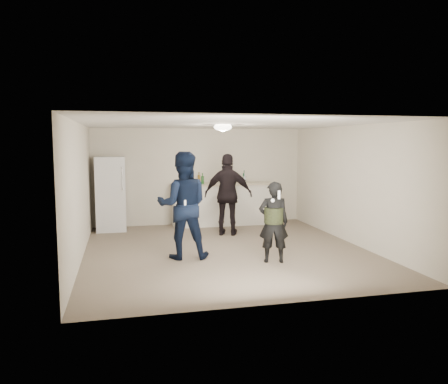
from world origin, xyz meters
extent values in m
plane|color=#6B5B4C|center=(0.00, 0.00, 0.00)|extent=(6.00, 6.00, 0.00)
plane|color=silver|center=(0.00, 0.00, 2.50)|extent=(6.00, 6.00, 0.00)
plane|color=beige|center=(0.00, 3.00, 1.25)|extent=(6.00, 0.00, 6.00)
plane|color=beige|center=(0.00, -3.00, 1.25)|extent=(6.00, 0.00, 6.00)
plane|color=beige|center=(-2.75, 0.00, 1.25)|extent=(0.00, 6.00, 6.00)
plane|color=beige|center=(2.75, 0.00, 1.25)|extent=(0.00, 6.00, 6.00)
cube|color=silver|center=(0.56, 2.67, 0.53)|extent=(2.60, 0.56, 1.05)
cube|color=beige|center=(0.56, 2.67, 1.07)|extent=(2.68, 0.64, 0.04)
cube|color=white|center=(-2.27, 2.60, 0.90)|extent=(0.70, 0.70, 1.80)
cylinder|color=silver|center=(-1.99, 2.23, 1.30)|extent=(0.02, 0.02, 0.60)
ellipsoid|color=white|center=(0.00, 0.30, 2.45)|extent=(0.36, 0.36, 0.16)
cylinder|color=silver|center=(-0.32, 2.68, 1.18)|extent=(0.08, 0.08, 0.17)
imported|color=#0E1D3C|center=(-0.91, -0.36, 0.99)|extent=(1.06, 0.87, 1.98)
imported|color=black|center=(0.62, -1.03, 0.73)|extent=(0.60, 0.46, 1.46)
cylinder|color=#2D3A1A|center=(0.62, -1.03, 0.85)|extent=(0.34, 0.34, 0.28)
imported|color=black|center=(0.39, 1.42, 0.94)|extent=(1.20, 0.82, 1.89)
cube|color=white|center=(-0.91, -0.64, 1.05)|extent=(0.04, 0.04, 0.15)
sphere|color=white|center=(-0.79, -0.61, 0.98)|extent=(0.07, 0.07, 0.07)
cube|color=white|center=(0.62, -1.28, 1.25)|extent=(0.04, 0.04, 0.15)
sphere|color=white|center=(0.52, -1.25, 1.15)|extent=(0.07, 0.07, 0.07)
cylinder|color=silver|center=(1.10, 2.52, 1.18)|extent=(0.07, 0.07, 0.19)
cylinder|color=#165017|center=(0.01, 2.61, 1.19)|extent=(0.07, 0.07, 0.20)
cylinder|color=#164E2C|center=(1.16, 2.79, 1.21)|extent=(0.06, 0.06, 0.25)
cylinder|color=brown|center=(-0.05, 2.78, 1.20)|extent=(0.08, 0.08, 0.22)
cylinder|color=olive|center=(0.61, 2.55, 1.21)|extent=(0.07, 0.07, 0.24)
camera|label=1|loc=(-2.00, -8.29, 2.14)|focal=35.00mm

